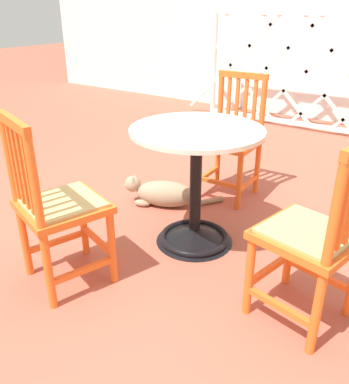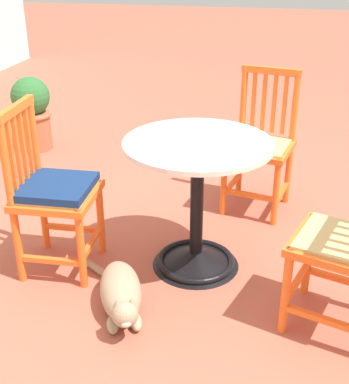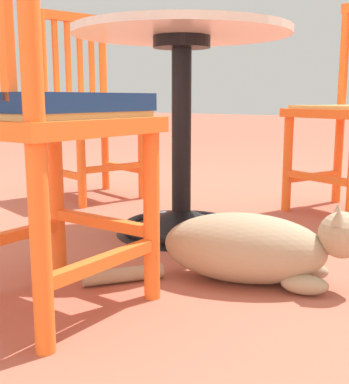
{
  "view_description": "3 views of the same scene",
  "coord_description": "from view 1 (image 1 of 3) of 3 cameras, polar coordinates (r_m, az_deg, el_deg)",
  "views": [
    {
      "loc": [
        1.22,
        -1.61,
        1.35
      ],
      "look_at": [
        -0.02,
        0.14,
        0.35
      ],
      "focal_mm": 37.76,
      "sensor_mm": 36.0,
      "label": 1
    },
    {
      "loc": [
        -2.36,
        -0.16,
        1.64
      ],
      "look_at": [
        0.11,
        0.37,
        0.42
      ],
      "focal_mm": 48.96,
      "sensor_mm": 36.0,
      "label": 2
    },
    {
      "loc": [
        -1.04,
        1.68,
        0.49
      ],
      "look_at": [
        0.16,
        0.16,
        0.13
      ],
      "focal_mm": 47.15,
      "sensor_mm": 36.0,
      "label": 3
    }
  ],
  "objects": [
    {
      "name": "lattice_fence_panel",
      "position": [
        4.93,
        20.89,
        15.39
      ],
      "size": [
        3.61,
        0.06,
        1.33
      ],
      "color": "white",
      "rests_on": "ground_plane"
    },
    {
      "name": "tabby_cat",
      "position": [
        2.97,
        -1.96,
        -0.17
      ],
      "size": [
        0.63,
        0.49,
        0.23
      ],
      "color": "#9E896B",
      "rests_on": "ground_plane"
    },
    {
      "name": "ground_plane",
      "position": [
        2.43,
        -1.56,
        -8.87
      ],
      "size": [
        24.0,
        24.0,
        0.0
      ],
      "primitive_type": "plane",
      "color": "#AD5642"
    },
    {
      "name": "orange_chair_tucked_in",
      "position": [
        3.04,
        7.95,
        7.36
      ],
      "size": [
        0.42,
        0.42,
        0.91
      ],
      "color": "orange",
      "rests_on": "ground_plane"
    },
    {
      "name": "cafe_table",
      "position": [
        2.43,
        2.95,
        -1.16
      ],
      "size": [
        0.76,
        0.76,
        0.73
      ],
      "color": "black",
      "rests_on": "ground_plane"
    },
    {
      "name": "orange_chair_facing_out",
      "position": [
        1.86,
        19.13,
        -6.16
      ],
      "size": [
        0.47,
        0.47,
        0.91
      ],
      "color": "orange",
      "rests_on": "ground_plane"
    },
    {
      "name": "orange_chair_by_planter",
      "position": [
        2.1,
        -16.23,
        -2.14
      ],
      "size": [
        0.5,
        0.5,
        0.91
      ],
      "color": "orange",
      "rests_on": "ground_plane"
    }
  ]
}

